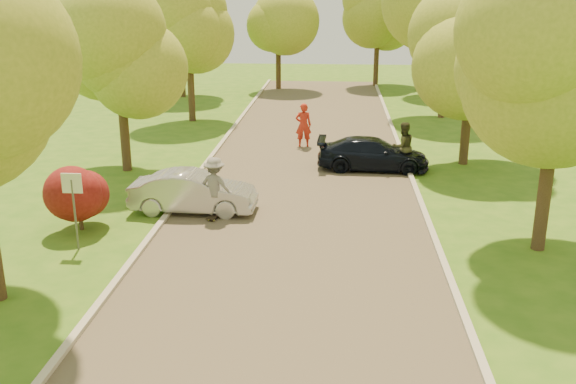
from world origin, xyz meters
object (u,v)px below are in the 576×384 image
(dark_sedan, at_px, (373,154))
(person_olive, at_px, (403,147))
(silver_sedan, at_px, (193,192))
(person_striped, at_px, (303,125))
(longboard, at_px, (216,215))
(skateboarder, at_px, (215,186))
(street_sign, at_px, (73,195))

(dark_sedan, height_order, person_olive, person_olive)
(silver_sedan, relative_size, dark_sedan, 0.92)
(silver_sedan, relative_size, person_striped, 2.01)
(longboard, relative_size, skateboarder, 0.53)
(dark_sedan, relative_size, longboard, 4.48)
(skateboarder, xyz_separation_m, person_striped, (2.22, 9.67, -0.04))
(dark_sedan, bearing_deg, silver_sedan, 134.89)
(dark_sedan, height_order, person_striped, person_striped)
(skateboarder, distance_m, person_olive, 8.67)
(silver_sedan, bearing_deg, street_sign, 143.91)
(person_olive, bearing_deg, longboard, 18.70)
(dark_sedan, relative_size, skateboarder, 2.38)
(person_striped, height_order, person_olive, person_striped)
(silver_sedan, bearing_deg, dark_sedan, -46.35)
(dark_sedan, bearing_deg, skateboarder, 141.62)
(silver_sedan, height_order, person_olive, person_olive)
(dark_sedan, distance_m, longboard, 7.97)
(street_sign, bearing_deg, person_olive, 42.36)
(skateboarder, bearing_deg, dark_sedan, -117.34)
(longboard, height_order, skateboarder, skateboarder)
(dark_sedan, bearing_deg, street_sign, 138.36)
(longboard, height_order, person_olive, person_olive)
(street_sign, xyz_separation_m, person_olive, (9.60, 8.75, -0.60))
(street_sign, height_order, skateboarder, street_sign)
(street_sign, xyz_separation_m, skateboarder, (3.30, 2.80, -0.53))
(silver_sedan, height_order, longboard, silver_sedan)
(silver_sedan, relative_size, person_olive, 2.06)
(silver_sedan, distance_m, dark_sedan, 8.12)
(dark_sedan, bearing_deg, longboard, 141.62)
(street_sign, xyz_separation_m, silver_sedan, (2.50, 3.33, -0.91))
(person_striped, bearing_deg, person_olive, 131.30)
(person_olive, bearing_deg, silver_sedan, 12.71)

